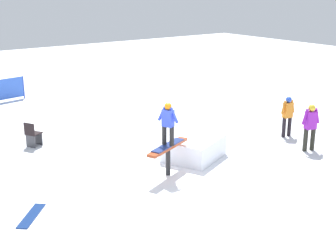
{
  "coord_description": "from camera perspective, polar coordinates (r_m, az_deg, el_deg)",
  "views": [
    {
      "loc": [
        7.57,
        10.34,
        5.41
      ],
      "look_at": [
        0.0,
        0.0,
        1.51
      ],
      "focal_mm": 50.0,
      "sensor_mm": 36.0,
      "label": 1
    }
  ],
  "objects": [
    {
      "name": "loose_snowboard_white",
      "position": [
        17.15,
        -2.6,
        -1.44
      ],
      "size": [
        1.14,
        1.04,
        0.02
      ],
      "primitive_type": "cube",
      "rotation": [
        0.0,
        0.0,
        5.56
      ],
      "color": "white",
      "rests_on": "ground"
    },
    {
      "name": "bystander_purple",
      "position": [
        16.31,
        16.96,
        0.13
      ],
      "size": [
        0.68,
        0.32,
        1.61
      ],
      "rotation": [
        0.0,
        0.0,
        5.98
      ],
      "color": "#27261E",
      "rests_on": "ground"
    },
    {
      "name": "folding_chair",
      "position": [
        16.8,
        -16.16,
        -1.07
      ],
      "size": [
        0.59,
        0.59,
        0.88
      ],
      "rotation": [
        0.0,
        0.0,
        5.2
      ],
      "color": "#3F3F44",
      "rests_on": "ground"
    },
    {
      "name": "rail_feature",
      "position": [
        13.64,
        0.0,
        -3.09
      ],
      "size": [
        1.8,
        0.97,
        0.91
      ],
      "rotation": [
        0.0,
        0.0,
        0.4
      ],
      "color": "black",
      "rests_on": "ground"
    },
    {
      "name": "ground_plane",
      "position": [
        13.91,
        0.0,
        -5.96
      ],
      "size": [
        60.0,
        60.0,
        0.0
      ],
      "primitive_type": "plane",
      "color": "white"
    },
    {
      "name": "main_rider_on_rail",
      "position": [
        13.39,
        0.0,
        0.1
      ],
      "size": [
        1.42,
        0.8,
        1.29
      ],
      "rotation": [
        0.0,
        0.0,
        0.39
      ],
      "color": "navy",
      "rests_on": "rail_feature"
    },
    {
      "name": "loose_snowboard_navy",
      "position": [
        12.04,
        -16.31,
        -10.45
      ],
      "size": [
        1.05,
        1.14,
        0.02
      ],
      "primitive_type": "cube",
      "rotation": [
        0.0,
        0.0,
        3.99
      ],
      "color": "navy",
      "rests_on": "ground"
    },
    {
      "name": "bystander_orange",
      "position": [
        17.64,
        14.37,
        1.39
      ],
      "size": [
        0.63,
        0.25,
        1.51
      ],
      "rotation": [
        0.0,
        0.0,
        3.01
      ],
      "color": "black",
      "rests_on": "ground"
    },
    {
      "name": "snow_kicker_ramp",
      "position": [
        15.1,
        3.16,
        -2.7
      ],
      "size": [
        2.24,
        2.08,
        0.69
      ],
      "primitive_type": "cube",
      "rotation": [
        0.0,
        0.0,
        0.4
      ],
      "color": "white",
      "rests_on": "ground"
    }
  ]
}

